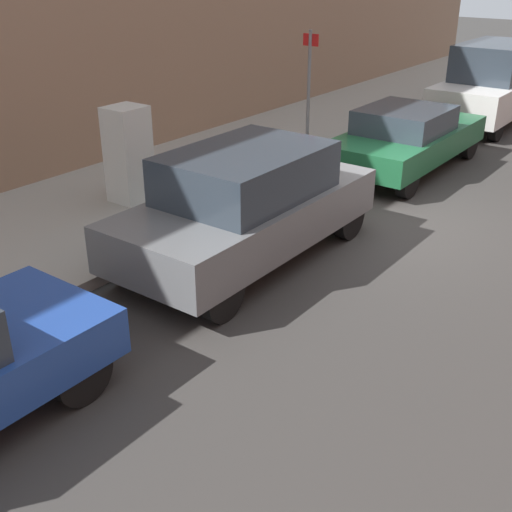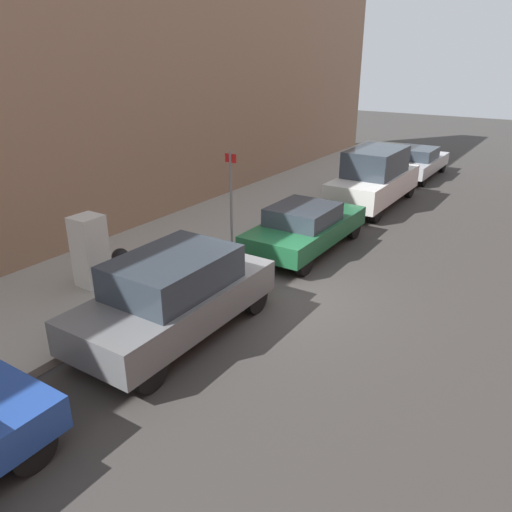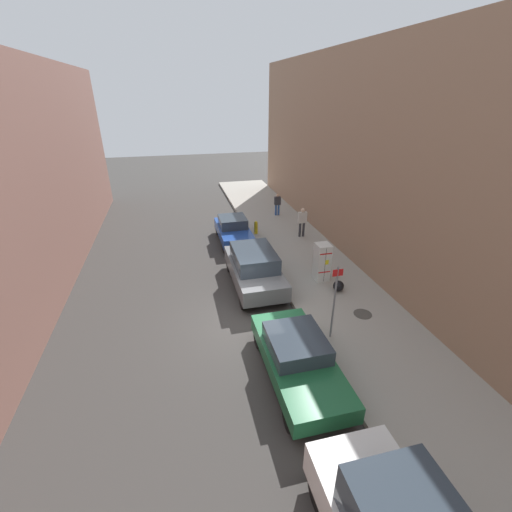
# 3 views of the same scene
# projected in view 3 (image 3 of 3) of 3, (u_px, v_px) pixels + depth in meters

# --- Properties ---
(ground_plane) EXTENTS (80.00, 80.00, 0.00)m
(ground_plane) POSITION_uv_depth(u_px,v_px,m) (244.00, 324.00, 13.10)
(ground_plane) COLOR #383533
(sidewalk_slab) EXTENTS (4.24, 44.00, 0.18)m
(sidewalk_slab) POSITION_uv_depth(u_px,v_px,m) (347.00, 307.00, 13.98)
(sidewalk_slab) COLOR #9E998E
(sidewalk_slab) RESTS_ON ground
(building_facade_near) EXTENTS (1.72, 39.60, 10.09)m
(building_facade_near) POSITION_uv_depth(u_px,v_px,m) (437.00, 182.00, 12.47)
(building_facade_near) COLOR #937056
(building_facade_near) RESTS_ON ground
(discarded_refrigerator) EXTENTS (0.63, 0.69, 1.75)m
(discarded_refrigerator) POSITION_uv_depth(u_px,v_px,m) (322.00, 262.00, 15.52)
(discarded_refrigerator) COLOR silver
(discarded_refrigerator) RESTS_ON sidewalk_slab
(manhole_cover) EXTENTS (0.70, 0.70, 0.02)m
(manhole_cover) POSITION_uv_depth(u_px,v_px,m) (363.00, 314.00, 13.36)
(manhole_cover) COLOR #47443F
(manhole_cover) RESTS_ON sidewalk_slab
(street_sign_post) EXTENTS (0.36, 0.07, 2.78)m
(street_sign_post) POSITION_uv_depth(u_px,v_px,m) (334.00, 300.00, 11.49)
(street_sign_post) COLOR slate
(street_sign_post) RESTS_ON sidewalk_slab
(fire_hydrant) EXTENTS (0.22, 0.22, 0.79)m
(fire_hydrant) POSITION_uv_depth(u_px,v_px,m) (256.00, 227.00, 20.81)
(fire_hydrant) COLOR gold
(fire_hydrant) RESTS_ON sidewalk_slab
(trash_bag) EXTENTS (0.48, 0.48, 0.48)m
(trash_bag) POSITION_uv_depth(u_px,v_px,m) (338.00, 286.00, 14.84)
(trash_bag) COLOR black
(trash_bag) RESTS_ON sidewalk_slab
(pedestrian_walking_far) EXTENTS (0.44, 0.22, 1.51)m
(pedestrian_walking_far) POSITION_uv_depth(u_px,v_px,m) (277.00, 203.00, 23.74)
(pedestrian_walking_far) COLOR #2D5193
(pedestrian_walking_far) RESTS_ON sidewalk_slab
(pedestrian_standing_near) EXTENTS (0.51, 0.24, 1.76)m
(pedestrian_standing_near) POSITION_uv_depth(u_px,v_px,m) (302.00, 220.00, 20.11)
(pedestrian_standing_near) COLOR #333338
(pedestrian_standing_near) RESTS_ON sidewalk_slab
(parked_hatchback_blue) EXTENTS (1.74, 3.89, 1.46)m
(parked_hatchback_blue) POSITION_uv_depth(u_px,v_px,m) (233.00, 230.00, 19.99)
(parked_hatchback_blue) COLOR #23479E
(parked_hatchback_blue) RESTS_ON ground
(parked_suv_gray) EXTENTS (1.98, 4.58, 1.77)m
(parked_suv_gray) POSITION_uv_depth(u_px,v_px,m) (254.00, 267.00, 15.32)
(parked_suv_gray) COLOR slate
(parked_suv_gray) RESTS_ON ground
(parked_sedan_green) EXTENTS (1.89, 4.54, 1.40)m
(parked_sedan_green) POSITION_uv_depth(u_px,v_px,m) (298.00, 357.00, 10.41)
(parked_sedan_green) COLOR #1E6038
(parked_sedan_green) RESTS_ON ground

